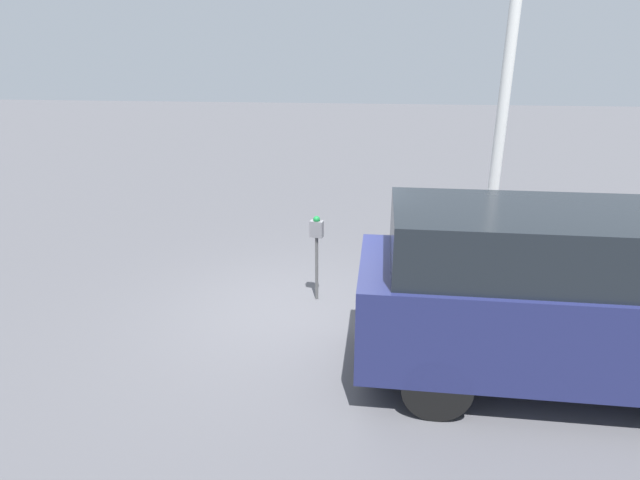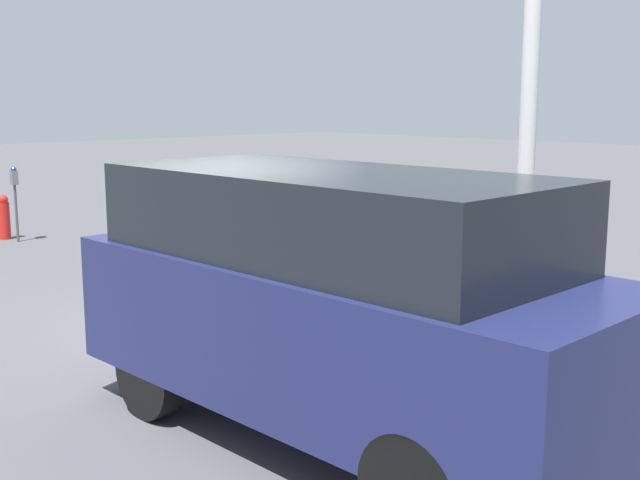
% 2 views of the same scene
% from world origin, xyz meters
% --- Properties ---
extents(ground_plane, '(80.00, 80.00, 0.00)m').
position_xyz_m(ground_plane, '(0.00, 0.00, 0.00)').
color(ground_plane, '#4C4C51').
extents(parking_meter_near, '(0.22, 0.14, 1.40)m').
position_xyz_m(parking_meter_near, '(0.21, 0.53, 1.03)').
color(parking_meter_near, '#4C4C4C').
rests_on(parking_meter_near, ground).
extents(parking_meter_far, '(0.22, 0.14, 1.42)m').
position_xyz_m(parking_meter_far, '(-7.21, 0.66, 1.05)').
color(parking_meter_far, '#4C4C4C').
rests_on(parking_meter_far, ground).
extents(lamp_post, '(0.44, 0.44, 6.79)m').
position_xyz_m(lamp_post, '(3.01, 1.77, 2.47)').
color(lamp_post, beige).
rests_on(lamp_post, ground).
extents(parked_van, '(4.65, 1.91, 2.13)m').
position_xyz_m(parked_van, '(3.26, -1.26, 1.16)').
color(parked_van, navy).
rests_on(parked_van, ground).
extents(fire_hydrant, '(0.22, 0.22, 0.86)m').
position_xyz_m(fire_hydrant, '(-7.66, 0.60, 0.43)').
color(fire_hydrant, red).
rests_on(fire_hydrant, ground).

